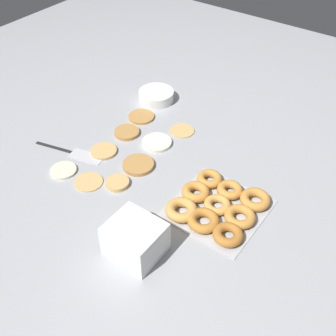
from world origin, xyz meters
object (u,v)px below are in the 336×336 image
(pancake_0, at_px, (89,181))
(pancake_6, at_px, (182,130))
(donut_tray, at_px, (217,206))
(spatula, at_px, (79,154))
(pancake_5, at_px, (157,143))
(pancake_3, at_px, (138,165))
(pancake_7, at_px, (63,170))
(container_stack, at_px, (135,239))
(pancake_4, at_px, (141,117))
(pancake_1, at_px, (127,132))
(pancake_2, at_px, (104,151))
(batter_bowl, at_px, (156,96))
(pancake_8, at_px, (118,183))

(pancake_0, xyz_separation_m, pancake_6, (0.46, -0.10, -0.00))
(donut_tray, xyz_separation_m, spatula, (-0.07, 0.59, -0.02))
(pancake_5, xyz_separation_m, spatula, (-0.23, 0.20, -0.00))
(pancake_3, relative_size, pancake_7, 1.22)
(pancake_3, relative_size, container_stack, 0.75)
(pancake_4, bearing_deg, pancake_1, -168.70)
(pancake_3, height_order, spatula, pancake_3)
(pancake_2, height_order, donut_tray, donut_tray)
(container_stack, bearing_deg, batter_bowl, 33.19)
(pancake_0, relative_size, pancake_4, 0.93)
(pancake_5, xyz_separation_m, pancake_7, (-0.34, 0.18, -0.00))
(pancake_5, relative_size, spatula, 0.40)
(pancake_0, xyz_separation_m, pancake_7, (-0.01, 0.12, 0.00))
(donut_tray, bearing_deg, pancake_6, 49.59)
(pancake_4, xyz_separation_m, pancake_7, (-0.44, 0.02, 0.00))
(pancake_5, relative_size, container_stack, 0.75)
(pancake_1, height_order, pancake_5, pancake_1)
(pancake_0, xyz_separation_m, container_stack, (-0.14, -0.33, 0.05))
(pancake_0, relative_size, container_stack, 0.65)
(pancake_2, bearing_deg, pancake_0, -155.34)
(pancake_3, bearing_deg, pancake_2, 95.08)
(pancake_4, distance_m, donut_tray, 0.61)
(pancake_8, bearing_deg, pancake_7, 107.42)
(spatula, bearing_deg, pancake_6, 42.95)
(pancake_0, xyz_separation_m, pancake_3, (0.17, -0.09, 0.00))
(spatula, bearing_deg, pancake_2, 31.32)
(pancake_4, bearing_deg, pancake_0, -166.60)
(donut_tray, xyz_separation_m, container_stack, (-0.29, 0.11, 0.04))
(pancake_8, bearing_deg, pancake_1, 34.02)
(pancake_1, xyz_separation_m, donut_tray, (-0.15, -0.52, 0.01))
(pancake_1, height_order, pancake_2, pancake_1)
(pancake_3, relative_size, donut_tray, 0.39)
(pancake_1, bearing_deg, spatula, 163.42)
(pancake_0, height_order, pancake_7, same)
(batter_bowl, distance_m, spatula, 0.49)
(batter_bowl, bearing_deg, container_stack, -146.81)
(pancake_7, bearing_deg, donut_tray, -73.20)
(pancake_1, distance_m, pancake_6, 0.23)
(spatula, bearing_deg, donut_tray, -7.49)
(pancake_1, xyz_separation_m, pancake_7, (-0.32, 0.04, -0.00))
(pancake_2, height_order, batter_bowl, batter_bowl)
(pancake_2, bearing_deg, pancake_3, -84.92)
(pancake_1, relative_size, batter_bowl, 0.65)
(pancake_0, distance_m, pancake_6, 0.47)
(pancake_0, distance_m, spatula, 0.17)
(donut_tray, distance_m, container_stack, 0.32)
(pancake_5, height_order, batter_bowl, batter_bowl)
(pancake_6, xyz_separation_m, container_stack, (-0.59, -0.24, 0.05))
(pancake_0, relative_size, spatula, 0.35)
(pancake_8, bearing_deg, spatula, 80.71)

